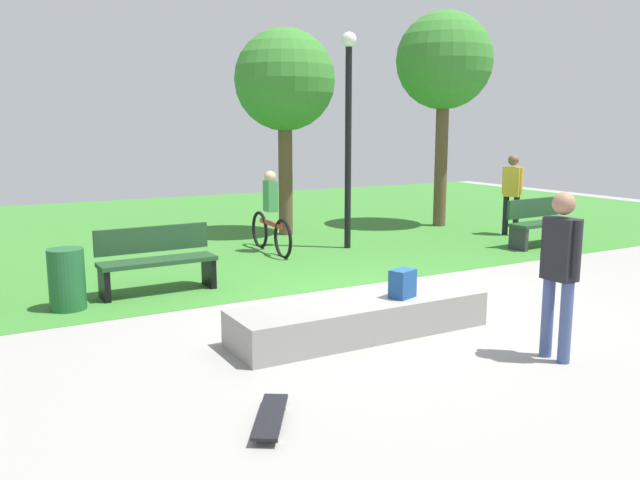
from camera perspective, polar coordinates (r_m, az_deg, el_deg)
name	(u,v)px	position (r m, az deg, el deg)	size (l,w,h in m)	color
ground_plane	(386,306)	(8.52, 5.73, -5.77)	(28.00, 28.00, 0.00)	gray
grass_lawn	(195,227)	(15.19, -10.84, 1.10)	(26.60, 12.89, 0.01)	#387A2D
concrete_ledge	(361,318)	(7.33, 3.56, -6.77)	(2.97, 0.82, 0.39)	gray
backpack_on_ledge	(403,284)	(7.42, 7.19, -3.78)	(0.28, 0.20, 0.32)	#1E4C8C
skater_performing_trick	(560,264)	(6.78, 20.16, -1.93)	(0.22, 0.43, 1.67)	#3F5184
skateboard_by_ledge	(270,416)	(5.30, -4.33, -15.05)	(0.59, 0.78, 0.08)	black
park_bench_center_lawn	(156,258)	(9.37, -14.05, -1.55)	(1.61, 0.51, 0.91)	#1E4223
park_bench_by_oak	(542,221)	(13.29, 18.76, 1.56)	(1.63, 0.56, 0.91)	#1E4223
tree_leaning_ash	(444,63)	(15.32, 10.75, 14.89)	(2.15, 2.15, 4.79)	brown
tree_slender_maple	(285,82)	(13.84, -3.09, 13.55)	(2.08, 2.08, 4.25)	brown
lamp_post	(348,118)	(12.23, 2.48, 10.53)	(0.28, 0.28, 3.96)	black
trash_bin	(67,279)	(8.84, -21.17, -3.21)	(0.45, 0.45, 0.78)	#1E592D
pedestrian_with_backpack	(512,187)	(14.34, 16.40, 4.43)	(0.44, 0.42, 1.70)	black
cyclist_on_bicycle	(271,218)	(11.97, -4.32, 1.93)	(0.22, 1.82, 1.52)	black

